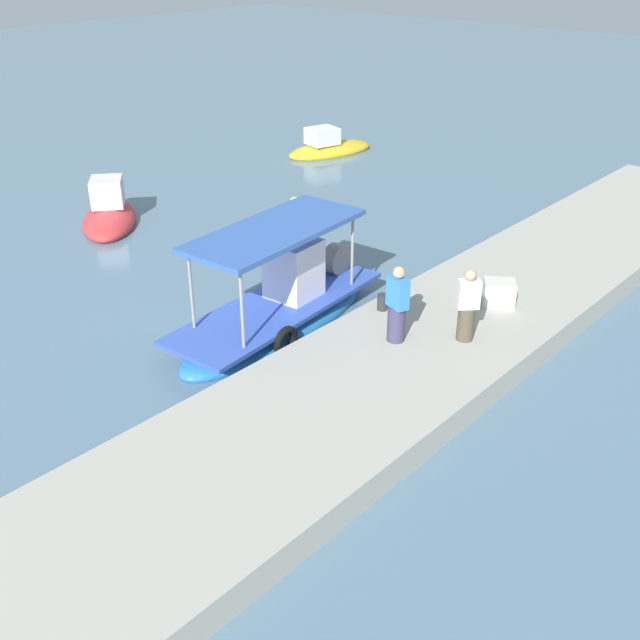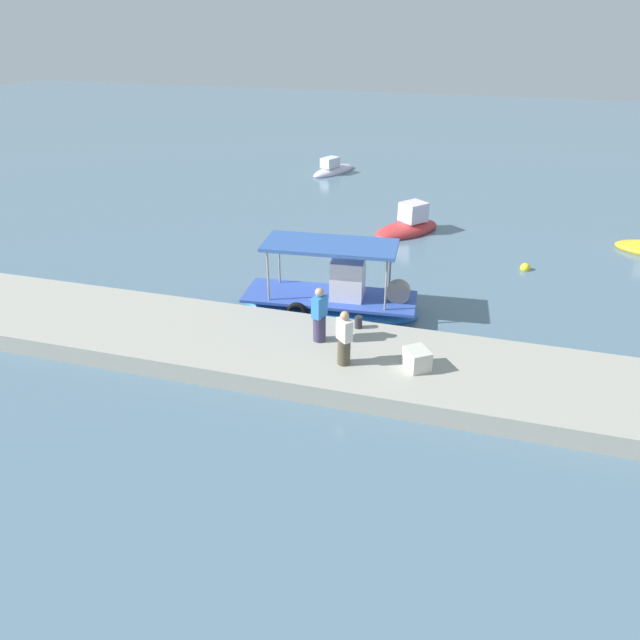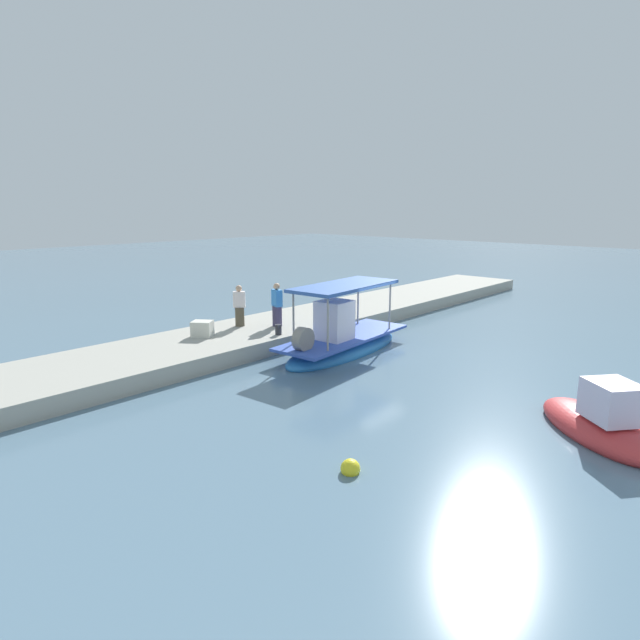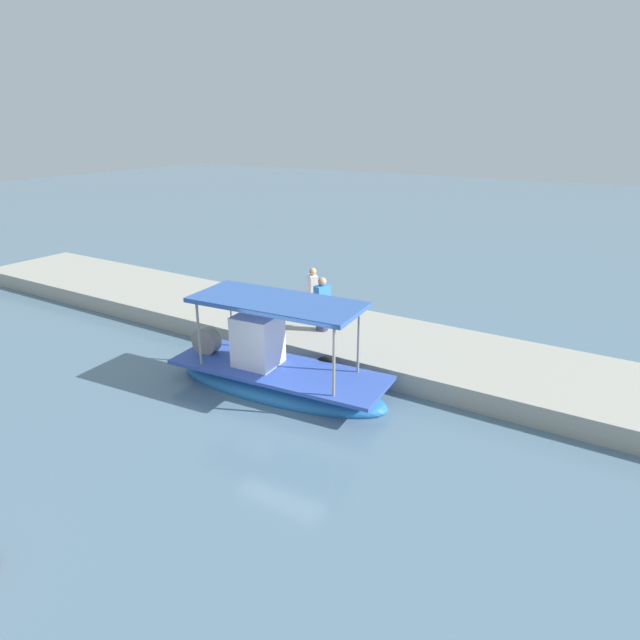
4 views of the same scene
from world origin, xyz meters
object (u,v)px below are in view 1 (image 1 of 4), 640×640
object	(u,v)px
fisherman_near_bollard	(467,308)
fisherman_by_crate	(397,308)
cargo_crate	(499,292)
main_fishing_boat	(281,309)
marker_buoy	(295,202)
moored_boat_far	(329,148)
mooring_bollard	(382,302)
moored_boat_mid	(109,215)

from	to	relation	value
fisherman_near_bollard	fisherman_by_crate	distance (m)	1.49
fisherman_near_bollard	fisherman_by_crate	xyz separation A→B (m)	(-1.03, 1.08, 0.04)
fisherman_by_crate	cargo_crate	bearing A→B (deg)	-13.80
fisherman_near_bollard	cargo_crate	size ratio (longest dim) A/B	2.28
main_fishing_boat	marker_buoy	distance (m)	8.79
fisherman_near_bollard	moored_boat_far	size ratio (longest dim) A/B	0.39
fisherman_near_bollard	marker_buoy	xyz separation A→B (m)	(5.15, 9.96, -1.25)
cargo_crate	moored_boat_far	world-z (taller)	cargo_crate
main_fishing_boat	moored_boat_far	xyz separation A→B (m)	(12.35, 9.32, -0.25)
fisherman_near_bollard	cargo_crate	xyz separation A→B (m)	(2.01, 0.34, -0.46)
main_fishing_boat	mooring_bollard	world-z (taller)	main_fishing_boat
fisherman_near_bollard	mooring_bollard	size ratio (longest dim) A/B	4.27
cargo_crate	moored_boat_mid	size ratio (longest dim) A/B	0.19
mooring_bollard	moored_boat_far	size ratio (longest dim) A/B	0.09
marker_buoy	moored_boat_far	size ratio (longest dim) A/B	0.09
marker_buoy	moored_boat_mid	world-z (taller)	moored_boat_mid
fisherman_near_bollard	mooring_bollard	distance (m)	2.25
fisherman_near_bollard	moored_boat_mid	world-z (taller)	fisherman_near_bollard
fisherman_near_bollard	cargo_crate	distance (m)	2.09
fisherman_by_crate	moored_boat_far	xyz separation A→B (m)	(11.94, 12.40, -1.17)
mooring_bollard	cargo_crate	bearing A→B (deg)	-41.55
fisherman_by_crate	marker_buoy	bearing A→B (deg)	55.15
fisherman_near_bollard	main_fishing_boat	bearing A→B (deg)	109.05
cargo_crate	mooring_bollard	bearing A→B (deg)	138.45
marker_buoy	fisherman_by_crate	bearing A→B (deg)	-124.85
moored_boat_mid	mooring_bollard	bearing A→B (deg)	-89.53
fisherman_near_bollard	fisherman_by_crate	world-z (taller)	fisherman_by_crate
fisherman_near_bollard	marker_buoy	bearing A→B (deg)	62.64
main_fishing_boat	moored_boat_mid	bearing A→B (deg)	81.95
mooring_bollard	marker_buoy	size ratio (longest dim) A/B	0.95
cargo_crate	moored_boat_mid	distance (m)	13.01
marker_buoy	moored_boat_far	distance (m)	6.75
moored_boat_mid	moored_boat_far	xyz separation A→B (m)	(11.08, 0.33, -0.08)
mooring_bollard	moored_boat_far	bearing A→B (deg)	45.80
main_fishing_boat	fisherman_by_crate	world-z (taller)	main_fishing_boat
fisherman_near_bollard	moored_boat_mid	bearing A→B (deg)	90.71
moored_boat_mid	fisherman_near_bollard	bearing A→B (deg)	-89.29
moored_boat_mid	moored_boat_far	world-z (taller)	moored_boat_mid
moored_boat_mid	main_fishing_boat	bearing A→B (deg)	-98.05
mooring_bollard	marker_buoy	bearing A→B (deg)	56.11
moored_boat_far	marker_buoy	bearing A→B (deg)	-148.59
moored_boat_mid	moored_boat_far	distance (m)	11.08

